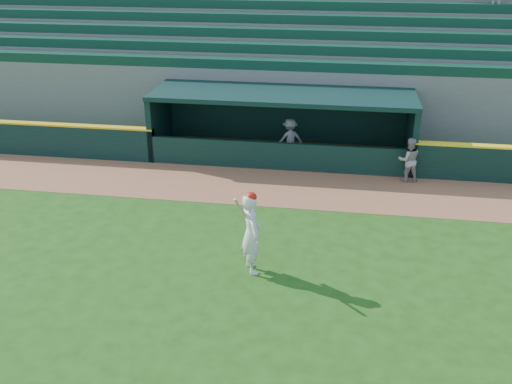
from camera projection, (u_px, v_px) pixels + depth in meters
ground at (246, 265)px, 14.30m from camera, size 120.00×120.00×0.00m
warning_track at (272, 187)px, 18.71m from camera, size 40.00×3.00×0.01m
dugout_player_front at (409, 160)px, 18.89m from camera, size 0.82×0.69×1.51m
dugout_player_inside at (290, 139)px, 20.85m from camera, size 1.11×0.87×1.50m
dugout at (283, 120)px, 20.94m from camera, size 9.40×2.80×2.46m
stands at (296, 66)px, 24.63m from camera, size 34.50×6.25×7.59m
batter_at_plate at (251, 233)px, 13.65m from camera, size 0.78×0.89×2.13m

